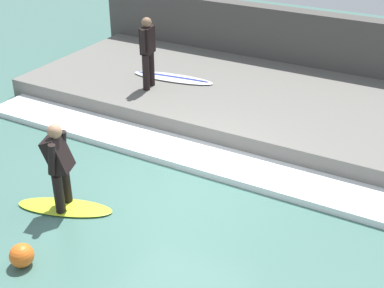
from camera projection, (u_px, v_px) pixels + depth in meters
The scene contains 9 objects.
ground_plane at pixel (177, 192), 9.53m from camera, with size 28.00×28.00×0.00m, color #426B60.
concrete_ledge at pixel (262, 102), 12.43m from camera, with size 4.40×11.43×0.45m, color #66635E.
back_wall at pixel (300, 45), 13.98m from camera, with size 0.50×12.00×1.81m, color #474442.
wave_foam_crest at pixel (208, 159), 10.41m from camera, with size 1.04×10.86×0.13m, color white.
surfboard_riding at pixel (65, 207), 9.06m from camera, with size 1.04×1.74×0.06m.
surfer_riding at pixel (59, 162), 8.64m from camera, with size 0.55×0.53×1.53m.
surfer_waiting_near at pixel (148, 49), 12.19m from camera, with size 0.56×0.30×1.67m.
surfboard_waiting_near at pixel (173, 78), 13.10m from camera, with size 0.77×2.14×0.07m.
marker_buoy at pixel (22, 255), 7.74m from camera, with size 0.36×0.36×0.36m, color orange.
Camera 1 is at (-6.83, -4.14, 5.28)m, focal length 50.00 mm.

